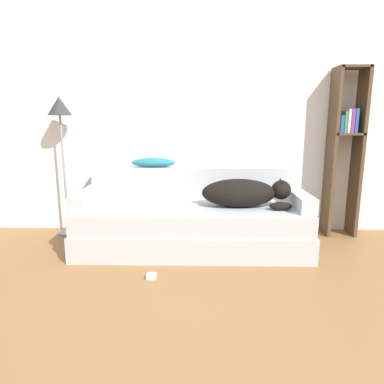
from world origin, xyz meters
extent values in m
plane|color=olive|center=(0.00, 0.00, 0.00)|extent=(20.00, 20.00, 0.00)
cube|color=white|center=(0.00, 2.46, 1.35)|extent=(7.38, 0.06, 2.70)
cube|color=#B2B7BC|center=(-0.14, 1.84, 0.12)|extent=(2.22, 0.94, 0.24)
cube|color=#B2B7BC|center=(-0.14, 1.83, 0.34)|extent=(2.18, 0.90, 0.20)
cube|color=#B2B7BC|center=(-0.14, 2.24, 0.60)|extent=(2.18, 0.15, 0.32)
cube|color=#B2B7BC|center=(-1.18, 1.83, 0.51)|extent=(0.15, 0.75, 0.14)
cube|color=#B2B7BC|center=(0.89, 1.83, 0.51)|extent=(0.15, 0.75, 0.14)
ellipsoid|color=black|center=(0.30, 1.77, 0.57)|extent=(0.71, 0.30, 0.27)
sphere|color=black|center=(0.71, 1.77, 0.61)|extent=(0.18, 0.18, 0.18)
cone|color=black|center=(0.71, 1.72, 0.67)|extent=(0.06, 0.06, 0.08)
cone|color=black|center=(0.71, 1.82, 0.67)|extent=(0.06, 0.06, 0.08)
ellipsoid|color=black|center=(0.68, 1.63, 0.48)|extent=(0.21, 0.07, 0.08)
cube|color=silver|center=(-0.25, 1.77, 0.45)|extent=(0.33, 0.27, 0.02)
ellipsoid|color=teal|center=(-0.57, 2.25, 0.81)|extent=(0.48, 0.16, 0.10)
cube|color=#4C3823|center=(1.35, 2.28, 0.90)|extent=(0.04, 0.26, 1.80)
cube|color=#4C3823|center=(1.64, 2.28, 0.90)|extent=(0.04, 0.26, 1.80)
cube|color=#4C3823|center=(1.50, 2.28, 1.79)|extent=(0.30, 0.26, 0.02)
cube|color=#4C3823|center=(1.50, 2.28, 1.11)|extent=(0.30, 0.26, 0.02)
cube|color=#234C93|center=(1.40, 2.27, 1.22)|extent=(0.04, 0.20, 0.18)
cube|color=#337F42|center=(1.44, 2.27, 1.24)|extent=(0.03, 0.20, 0.22)
cube|color=silver|center=(1.47, 2.27, 1.25)|extent=(0.03, 0.20, 0.24)
cube|color=#753384|center=(1.51, 2.27, 1.25)|extent=(0.03, 0.20, 0.25)
cube|color=#234C93|center=(1.55, 2.27, 1.25)|extent=(0.03, 0.20, 0.25)
cylinder|color=gray|center=(-1.55, 2.23, 0.01)|extent=(0.24, 0.24, 0.02)
cylinder|color=gray|center=(-1.55, 2.23, 0.67)|extent=(0.02, 0.02, 1.28)
cone|color=#333333|center=(-1.55, 2.23, 1.40)|extent=(0.25, 0.25, 0.19)
cube|color=silver|center=(-0.46, 1.12, 0.02)|extent=(0.08, 0.08, 0.03)
camera|label=1|loc=(-0.09, -1.44, 1.25)|focal=32.00mm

